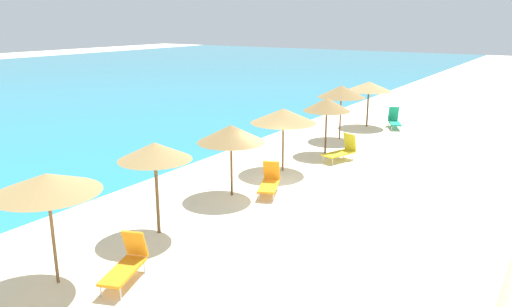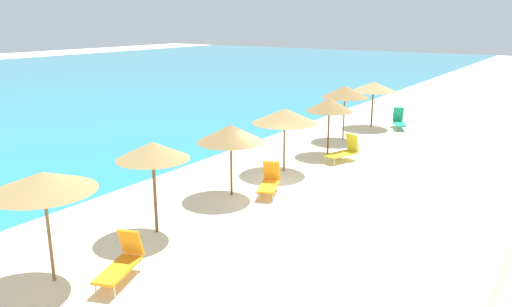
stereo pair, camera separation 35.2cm
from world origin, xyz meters
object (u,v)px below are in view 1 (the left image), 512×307
(beach_umbrella_1, at_px, (47,183))
(beach_umbrella_4, at_px, (283,116))
(beach_umbrella_2, at_px, (155,152))
(lounge_chair_1, at_px, (342,150))
(beach_umbrella_7, at_px, (369,86))
(beach_umbrella_5, at_px, (327,105))
(lounge_chair_0, at_px, (270,181))
(lounge_chair_4, at_px, (127,263))
(beach_umbrella_3, at_px, (231,134))
(beach_umbrella_6, at_px, (341,91))
(lounge_chair_2, at_px, (394,120))

(beach_umbrella_1, relative_size, beach_umbrella_4, 1.03)
(beach_umbrella_2, distance_m, lounge_chair_1, 10.44)
(beach_umbrella_4, height_order, beach_umbrella_7, beach_umbrella_4)
(beach_umbrella_7, bearing_deg, beach_umbrella_5, -175.39)
(lounge_chair_0, xyz_separation_m, lounge_chair_4, (-7.14, -0.33, 0.01))
(beach_umbrella_2, bearing_deg, lounge_chair_4, -151.97)
(lounge_chair_0, bearing_deg, beach_umbrella_4, -92.44)
(beach_umbrella_4, bearing_deg, beach_umbrella_3, 179.29)
(beach_umbrella_1, height_order, beach_umbrella_2, beach_umbrella_2)
(beach_umbrella_6, xyz_separation_m, lounge_chair_1, (-3.73, -1.73, -2.03))
(beach_umbrella_6, xyz_separation_m, beach_umbrella_7, (3.81, -0.06, -0.16))
(beach_umbrella_2, xyz_separation_m, lounge_chair_2, (18.19, -1.20, -2.03))
(beach_umbrella_4, height_order, lounge_chair_0, beach_umbrella_4)
(beach_umbrella_3, bearing_deg, lounge_chair_1, -13.10)
(beach_umbrella_1, height_order, beach_umbrella_3, beach_umbrella_1)
(beach_umbrella_4, relative_size, beach_umbrella_7, 1.02)
(beach_umbrella_3, relative_size, lounge_chair_0, 1.54)
(beach_umbrella_1, relative_size, beach_umbrella_3, 1.07)
(lounge_chair_2, relative_size, lounge_chair_4, 1.04)
(beach_umbrella_2, bearing_deg, beach_umbrella_3, 0.97)
(beach_umbrella_4, distance_m, lounge_chair_2, 11.05)
(lounge_chair_1, bearing_deg, beach_umbrella_3, 95.87)
(beach_umbrella_2, height_order, beach_umbrella_4, beach_umbrella_2)
(beach_umbrella_3, height_order, beach_umbrella_7, beach_umbrella_7)
(beach_umbrella_5, distance_m, lounge_chair_1, 2.26)
(beach_umbrella_1, bearing_deg, lounge_chair_0, -7.09)
(lounge_chair_0, bearing_deg, lounge_chair_2, -113.71)
(beach_umbrella_5, height_order, beach_umbrella_6, beach_umbrella_6)
(beach_umbrella_2, height_order, lounge_chair_0, beach_umbrella_2)
(lounge_chair_2, bearing_deg, lounge_chair_4, 64.78)
(lounge_chair_4, bearing_deg, beach_umbrella_3, -97.75)
(beach_umbrella_3, xyz_separation_m, beach_umbrella_7, (13.90, 0.19, 0.08))
(lounge_chair_4, bearing_deg, beach_umbrella_5, -105.80)
(beach_umbrella_1, xyz_separation_m, beach_umbrella_3, (7.23, 0.03, -0.25))
(lounge_chair_2, distance_m, lounge_chair_4, 20.66)
(beach_umbrella_4, xyz_separation_m, lounge_chair_4, (-9.83, -1.33, -1.84))
(beach_umbrella_4, bearing_deg, beach_umbrella_1, 179.94)
(beach_umbrella_3, relative_size, beach_umbrella_4, 0.96)
(lounge_chair_4, bearing_deg, lounge_chair_2, -109.85)
(lounge_chair_2, bearing_deg, lounge_chair_1, 65.98)
(beach_umbrella_7, bearing_deg, beach_umbrella_6, 179.10)
(beach_umbrella_6, height_order, lounge_chair_2, beach_umbrella_6)
(beach_umbrella_3, xyz_separation_m, lounge_chair_1, (6.35, -1.48, -1.79))
(beach_umbrella_2, bearing_deg, beach_umbrella_6, 1.29)
(beach_umbrella_3, bearing_deg, lounge_chair_4, -167.60)
(beach_umbrella_4, height_order, beach_umbrella_5, beach_umbrella_5)
(beach_umbrella_7, relative_size, lounge_chair_0, 1.56)
(beach_umbrella_2, xyz_separation_m, beach_umbrella_7, (17.69, 0.25, -0.14))
(beach_umbrella_4, height_order, lounge_chair_4, beach_umbrella_4)
(beach_umbrella_6, bearing_deg, beach_umbrella_5, -168.68)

